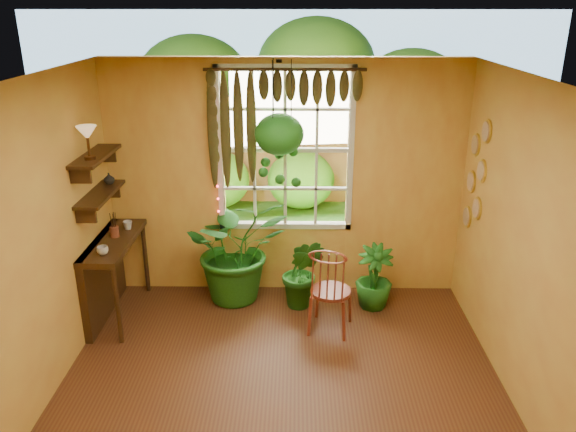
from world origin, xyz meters
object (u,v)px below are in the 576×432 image
object	(u,v)px
counter_ledge	(107,269)
potted_plant_left	(237,247)
windsor_chair	(330,303)
potted_plant_mid	(303,273)
hanging_basket	(279,138)

from	to	relation	value
counter_ledge	potted_plant_left	xyz separation A→B (m)	(1.36, 0.41, 0.08)
counter_ledge	potted_plant_left	size ratio (longest dim) A/B	0.95
windsor_chair	potted_plant_mid	bearing A→B (deg)	134.52
potted_plant_left	potted_plant_mid	size ratio (longest dim) A/B	1.48
windsor_chair	hanging_basket	xyz separation A→B (m)	(-0.54, 0.71, 1.57)
windsor_chair	potted_plant_mid	size ratio (longest dim) A/B	1.33
counter_ledge	hanging_basket	world-z (taller)	hanging_basket
counter_ledge	potted_plant_mid	distance (m)	2.13
windsor_chair	potted_plant_left	xyz separation A→B (m)	(-1.02, 0.70, 0.31)
windsor_chair	potted_plant_left	size ratio (longest dim) A/B	0.89
counter_ledge	hanging_basket	distance (m)	2.33
counter_ledge	potted_plant_mid	world-z (taller)	counter_ledge
counter_ledge	hanging_basket	xyz separation A→B (m)	(1.85, 0.42, 1.34)
counter_ledge	hanging_basket	bearing A→B (deg)	12.63
potted_plant_left	hanging_basket	world-z (taller)	hanging_basket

